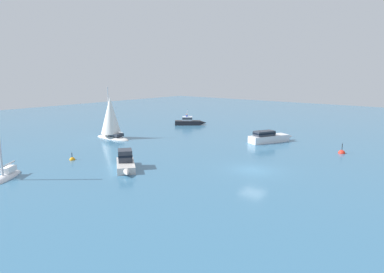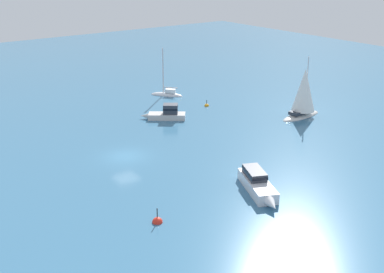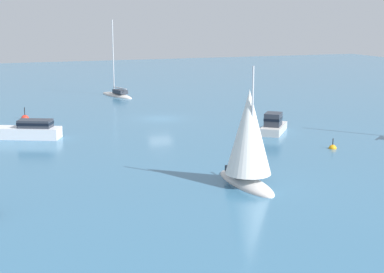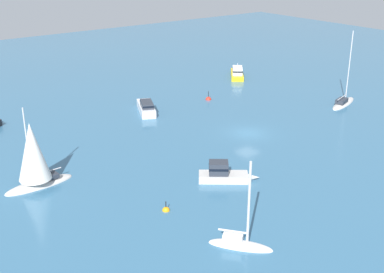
{
  "view_description": "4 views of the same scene",
  "coord_description": "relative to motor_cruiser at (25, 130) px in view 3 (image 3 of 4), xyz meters",
  "views": [
    {
      "loc": [
        -30.66,
        -16.77,
        10.03
      ],
      "look_at": [
        -0.42,
        7.87,
        2.68
      ],
      "focal_mm": 32.24,
      "sensor_mm": 36.0,
      "label": 1
    },
    {
      "loc": [
        43.74,
        -23.78,
        20.18
      ],
      "look_at": [
        1.1,
        7.93,
        0.82
      ],
      "focal_mm": 47.45,
      "sensor_mm": 36.0,
      "label": 2
    },
    {
      "loc": [
        17.58,
        58.83,
        11.04
      ],
      "look_at": [
        0.94,
        12.65,
        0.64
      ],
      "focal_mm": 54.47,
      "sensor_mm": 36.0,
      "label": 3
    },
    {
      "loc": [
        -41.06,
        39.33,
        21.48
      ],
      "look_at": [
        -0.07,
        8.48,
        1.57
      ],
      "focal_mm": 47.11,
      "sensor_mm": 36.0,
      "label": 4
    }
  ],
  "objects": [
    {
      "name": "ground_plane",
      "position": [
        -14.33,
        -5.43,
        -0.72
      ],
      "size": [
        160.0,
        160.0,
        0.0
      ],
      "primitive_type": "plane",
      "color": "teal"
    },
    {
      "name": "cabin_cruiser",
      "position": [
        -22.33,
        5.26,
        0.0
      ],
      "size": [
        4.58,
        5.37,
        1.95
      ],
      "rotation": [
        0.0,
        0.0,
        4.05
      ],
      "color": "silver",
      "rests_on": "ground"
    },
    {
      "name": "ketch",
      "position": [
        -12.67,
        20.0,
        2.06
      ],
      "size": [
        3.15,
        6.76,
        8.31
      ],
      "rotation": [
        0.0,
        0.0,
        1.62
      ],
      "color": "silver",
      "rests_on": "ground"
    },
    {
      "name": "sloop",
      "position": [
        -13.86,
        -24.16,
        -0.54
      ],
      "size": [
        3.83,
        7.41,
        10.63
      ],
      "rotation": [
        0.0,
        0.0,
        5.03
      ],
      "color": "silver",
      "rests_on": "ground"
    },
    {
      "name": "motor_cruiser",
      "position": [
        0.0,
        0.0,
        0.0
      ],
      "size": [
        7.43,
        4.41,
        1.72
      ],
      "rotation": [
        0.0,
        0.0,
        5.86
      ],
      "color": "white",
      "rests_on": "ground"
    },
    {
      "name": "mooring_buoy",
      "position": [
        -23.82,
        12.93,
        -0.71
      ],
      "size": [
        0.66,
        0.66,
        1.19
      ],
      "color": "orange",
      "rests_on": "ground"
    },
    {
      "name": "channel_buoy",
      "position": [
        -0.69,
        -10.24,
        -0.71
      ],
      "size": [
        0.85,
        0.85,
        1.67
      ],
      "color": "red",
      "rests_on": "ground"
    }
  ]
}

